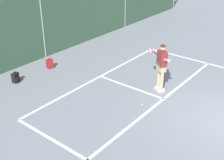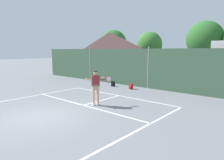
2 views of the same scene
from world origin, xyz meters
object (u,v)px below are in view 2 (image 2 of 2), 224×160
Objects in this scene: backpack_black at (113,84)px; tennis_player at (96,85)px; basketball_hoop at (217,59)px; backpack_red at (131,87)px; tennis_ball at (78,101)px.

tennis_player is at bearing -58.28° from backpack_black.
basketball_hoop is 8.97m from tennis_player.
backpack_red is (-5.01, -3.17, -2.12)m from basketball_hoop.
backpack_black is at bearing 108.42° from tennis_ball.
tennis_player is 5.11m from backpack_red.
backpack_black is 1.00× the size of backpack_red.
basketball_hoop is at bearing 32.29° from backpack_red.
tennis_player reaches higher than backpack_red.
tennis_ball is (-1.36, -0.10, -1.08)m from tennis_player.
backpack_red reaches higher than tennis_ball.
tennis_ball is at bearing -71.58° from backpack_black.
basketball_hoop reaches higher than tennis_player.
tennis_ball is at bearing -122.22° from basketball_hoop.
tennis_player is 4.01× the size of backpack_red.
backpack_black is (-3.02, 4.88, -0.92)m from tennis_player.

